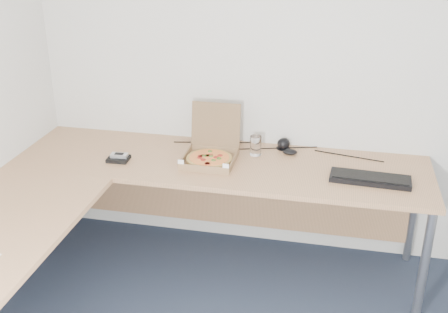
% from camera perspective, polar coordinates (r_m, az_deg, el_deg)
% --- Properties ---
extents(room_shell, '(3.50, 3.50, 2.50)m').
position_cam_1_polar(room_shell, '(1.81, 5.49, -4.86)').
color(room_shell, beige).
rests_on(room_shell, ground).
extents(desk, '(2.50, 2.20, 0.73)m').
position_cam_1_polar(desk, '(3.08, -8.04, -3.71)').
color(desk, tan).
rests_on(desk, ground).
extents(pizza_box, '(0.31, 0.36, 0.31)m').
position_cam_1_polar(pizza_box, '(3.34, -1.45, 0.12)').
color(pizza_box, olive).
rests_on(pizza_box, desk).
extents(drinking_glass, '(0.07, 0.07, 0.12)m').
position_cam_1_polar(drinking_glass, '(3.42, 3.28, 1.13)').
color(drinking_glass, silver).
rests_on(drinking_glass, desk).
extents(keyboard, '(0.45, 0.18, 0.03)m').
position_cam_1_polar(keyboard, '(3.21, 14.81, -2.24)').
color(keyboard, black).
rests_on(keyboard, desk).
extents(mouse, '(0.10, 0.08, 0.03)m').
position_cam_1_polar(mouse, '(3.47, 6.81, 0.47)').
color(mouse, black).
rests_on(mouse, desk).
extents(wallet, '(0.13, 0.11, 0.02)m').
position_cam_1_polar(wallet, '(3.42, -10.81, -0.24)').
color(wallet, black).
rests_on(wallet, desk).
extents(phone, '(0.11, 0.06, 0.02)m').
position_cam_1_polar(phone, '(3.42, -10.73, 0.12)').
color(phone, '#B2B5BA').
rests_on(phone, wallet).
extents(dome_speaker, '(0.09, 0.09, 0.08)m').
position_cam_1_polar(dome_speaker, '(3.54, 6.15, 1.39)').
color(dome_speaker, black).
rests_on(dome_speaker, desk).
extents(cable_bundle, '(0.64, 0.13, 0.01)m').
position_cam_1_polar(cable_bundle, '(3.54, 4.90, 0.85)').
color(cable_bundle, black).
rests_on(cable_bundle, desk).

